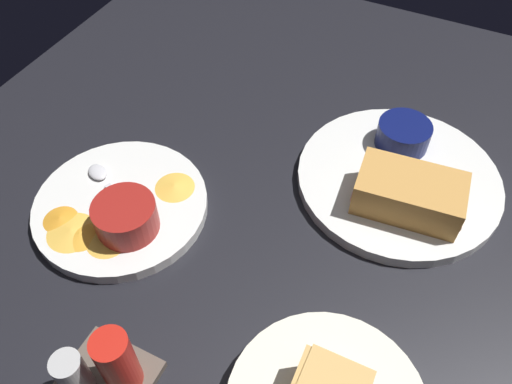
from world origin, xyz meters
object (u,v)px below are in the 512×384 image
(sandwich_half_near, at_px, (409,193))
(ramekin_light_gravy, at_px, (125,216))
(spoon_by_gravy_ramekin, at_px, (102,178))
(condiment_caddy, at_px, (104,372))
(spoon_by_dark_ramekin, at_px, (386,168))
(ramekin_dark_sauce, at_px, (403,134))
(plate_chips_companion, at_px, (121,206))
(plate_sandwich_main, at_px, (398,180))

(sandwich_half_near, distance_m, ramekin_light_gravy, 0.35)
(spoon_by_gravy_ramekin, distance_m, condiment_caddy, 0.27)
(spoon_by_dark_ramekin, distance_m, ramekin_light_gravy, 0.35)
(sandwich_half_near, distance_m, spoon_by_dark_ramekin, 0.07)
(ramekin_light_gravy, bearing_deg, sandwich_half_near, -148.22)
(sandwich_half_near, bearing_deg, spoon_by_gravy_ramekin, 19.87)
(ramekin_dark_sauce, height_order, condiment_caddy, condiment_caddy)
(plate_chips_companion, height_order, condiment_caddy, condiment_caddy)
(plate_sandwich_main, height_order, spoon_by_dark_ramekin, spoon_by_dark_ramekin)
(plate_sandwich_main, xyz_separation_m, spoon_by_gravy_ramekin, (0.35, 0.18, 0.01))
(plate_sandwich_main, distance_m, condiment_caddy, 0.44)
(ramekin_dark_sauce, bearing_deg, ramekin_light_gravy, 48.10)
(condiment_caddy, bearing_deg, spoon_by_gravy_ramekin, -51.97)
(ramekin_dark_sauce, xyz_separation_m, spoon_by_gravy_ramekin, (0.34, 0.24, -0.02))
(spoon_by_dark_ramekin, bearing_deg, sandwich_half_near, 129.31)
(ramekin_dark_sauce, bearing_deg, spoon_by_gravy_ramekin, 35.60)
(plate_sandwich_main, bearing_deg, sandwich_half_near, 113.74)
(spoon_by_dark_ramekin, relative_size, plate_chips_companion, 0.45)
(spoon_by_dark_ramekin, xyz_separation_m, condiment_caddy, (0.17, 0.40, 0.01))
(ramekin_dark_sauce, height_order, plate_chips_companion, ramekin_dark_sauce)
(spoon_by_gravy_ramekin, bearing_deg, plate_sandwich_main, -152.67)
(plate_sandwich_main, xyz_separation_m, ramekin_dark_sauce, (0.02, -0.06, 0.03))
(plate_sandwich_main, relative_size, spoon_by_dark_ramekin, 2.73)
(plate_chips_companion, xyz_separation_m, ramekin_light_gravy, (-0.03, 0.03, 0.03))
(condiment_caddy, bearing_deg, plate_chips_companion, -57.20)
(plate_sandwich_main, distance_m, sandwich_half_near, 0.06)
(plate_chips_companion, bearing_deg, sandwich_half_near, -154.72)
(plate_sandwich_main, height_order, plate_chips_companion, same)
(ramekin_dark_sauce, xyz_separation_m, spoon_by_dark_ramekin, (0.00, 0.06, -0.02))
(ramekin_dark_sauce, xyz_separation_m, condiment_caddy, (0.17, 0.45, -0.00))
(ramekin_dark_sauce, xyz_separation_m, ramekin_light_gravy, (0.26, 0.29, 0.00))
(spoon_by_gravy_ramekin, bearing_deg, spoon_by_dark_ramekin, -151.10)
(spoon_by_dark_ramekin, xyz_separation_m, ramekin_light_gravy, (0.26, 0.23, 0.02))
(plate_sandwich_main, relative_size, ramekin_light_gravy, 3.52)
(sandwich_half_near, relative_size, spoon_by_dark_ramekin, 1.40)
(spoon_by_dark_ramekin, height_order, spoon_by_gravy_ramekin, same)
(ramekin_light_gravy, bearing_deg, spoon_by_dark_ramekin, -137.78)
(plate_sandwich_main, distance_m, plate_chips_companion, 0.37)
(plate_chips_companion, distance_m, spoon_by_gravy_ramekin, 0.05)
(ramekin_dark_sauce, xyz_separation_m, plate_chips_companion, (0.29, 0.26, -0.03))
(plate_sandwich_main, xyz_separation_m, ramekin_light_gravy, (0.28, 0.23, 0.03))
(sandwich_half_near, height_order, ramekin_dark_sauce, sandwich_half_near)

